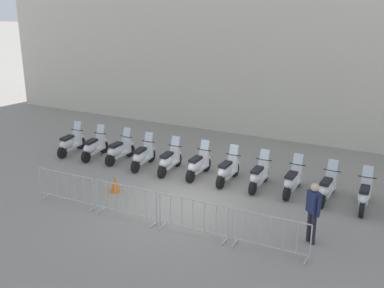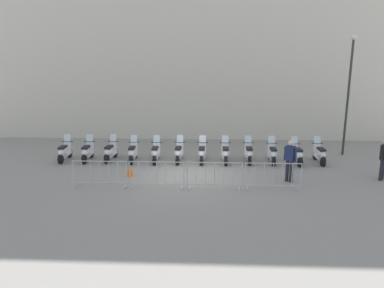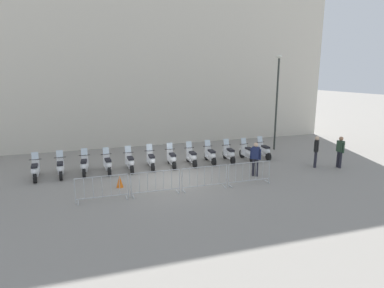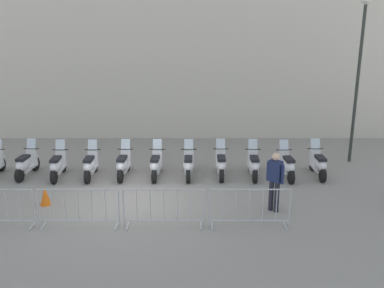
{
  "view_description": "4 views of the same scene",
  "coord_description": "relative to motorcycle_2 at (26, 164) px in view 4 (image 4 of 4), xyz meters",
  "views": [
    {
      "loc": [
        3.79,
        -13.71,
        6.77
      ],
      "look_at": [
        -0.39,
        2.24,
        1.2
      ],
      "focal_mm": 45.77,
      "sensor_mm": 36.0,
      "label": 1
    },
    {
      "loc": [
        -2.06,
        -14.2,
        4.57
      ],
      "look_at": [
        0.43,
        1.64,
        0.99
      ],
      "focal_mm": 32.24,
      "sensor_mm": 36.0,
      "label": 2
    },
    {
      "loc": [
        -6.64,
        -14.05,
        5.34
      ],
      "look_at": [
        2.21,
        1.85,
        1.16
      ],
      "focal_mm": 31.25,
      "sensor_mm": 36.0,
      "label": 3
    },
    {
      "loc": [
        -0.5,
        -11.64,
        4.92
      ],
      "look_at": [
        2.27,
        1.95,
        1.13
      ],
      "focal_mm": 38.15,
      "sensor_mm": 36.0,
      "label": 4
    }
  ],
  "objects": [
    {
      "name": "motorcycle_3",
      "position": [
        1.1,
        -0.36,
        0.0
      ],
      "size": [
        0.62,
        1.72,
        1.24
      ],
      "color": "black",
      "rests_on": "ground"
    },
    {
      "name": "motorcycle_8",
      "position": [
        6.72,
        -1.39,
        0.0
      ],
      "size": [
        0.71,
        1.71,
        1.24
      ],
      "color": "black",
      "rests_on": "ground"
    },
    {
      "name": "barrier_segment_1",
      "position": [
        2.07,
        -4.38,
        0.07
      ],
      "size": [
        2.09,
        0.82,
        1.07
      ],
      "color": "#B2B5B7",
      "rests_on": "ground"
    },
    {
      "name": "officer_mid_plaza",
      "position": [
        7.42,
        -4.44,
        0.53
      ],
      "size": [
        0.39,
        0.46,
        1.73
      ],
      "color": "#23232D",
      "rests_on": "ground"
    },
    {
      "name": "motorcycle_11",
      "position": [
        10.08,
        -2.05,
        0.0
      ],
      "size": [
        0.69,
        1.71,
        1.24
      ],
      "color": "black",
      "rests_on": "ground"
    },
    {
      "name": "ground_plane",
      "position": [
        3.5,
        -2.87,
        -0.45
      ],
      "size": [
        120.0,
        120.0,
        0.0
      ],
      "primitive_type": "plane",
      "color": "gray"
    },
    {
      "name": "motorcycle_9",
      "position": [
        7.82,
        -1.66,
        0.0
      ],
      "size": [
        0.73,
        1.7,
        1.24
      ],
      "color": "black",
      "rests_on": "ground"
    },
    {
      "name": "motorcycle_7",
      "position": [
        5.59,
        -1.22,
        0.0
      ],
      "size": [
        0.69,
        1.71,
        1.24
      ],
      "color": "black",
      "rests_on": "ground"
    },
    {
      "name": "motorcycle_4",
      "position": [
        2.22,
        -0.59,
        0.0
      ],
      "size": [
        0.65,
        1.72,
        1.24
      ],
      "color": "black",
      "rests_on": "ground"
    },
    {
      "name": "motorcycle_5",
      "position": [
        3.35,
        -0.74,
        0.0
      ],
      "size": [
        0.72,
        1.7,
        1.24
      ],
      "color": "black",
      "rests_on": "ground"
    },
    {
      "name": "motorcycle_6",
      "position": [
        4.46,
        -0.99,
        0.0
      ],
      "size": [
        0.71,
        1.71,
        1.24
      ],
      "color": "black",
      "rests_on": "ground"
    },
    {
      "name": "motorcycle_2",
      "position": [
        0.0,
        0.0,
        0.0
      ],
      "size": [
        0.74,
        1.7,
        1.24
      ],
      "color": "black",
      "rests_on": "ground"
    },
    {
      "name": "barrier_segment_2",
      "position": [
        4.23,
        -4.82,
        0.07
      ],
      "size": [
        2.09,
        0.82,
        1.07
      ],
      "color": "#B2B5B7",
      "rests_on": "ground"
    },
    {
      "name": "barrier_segment_3",
      "position": [
        6.4,
        -5.26,
        0.07
      ],
      "size": [
        2.09,
        0.82,
        1.07
      ],
      "color": "#B2B5B7",
      "rests_on": "ground"
    },
    {
      "name": "street_lamp",
      "position": [
        12.18,
        -0.66,
        3.21
      ],
      "size": [
        0.36,
        0.36,
        6.12
      ],
      "color": "#2D332D",
      "rests_on": "ground"
    },
    {
      "name": "motorcycle_10",
      "position": [
        8.93,
        -1.97,
        0.0
      ],
      "size": [
        0.63,
        1.72,
        1.24
      ],
      "color": "black",
      "rests_on": "ground"
    },
    {
      "name": "traffic_cone",
      "position": [
        0.99,
        -2.7,
        -0.18
      ],
      "size": [
        0.32,
        0.32,
        0.55
      ],
      "primitive_type": "cone",
      "color": "orange",
      "rests_on": "ground"
    }
  ]
}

